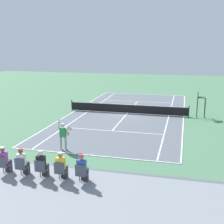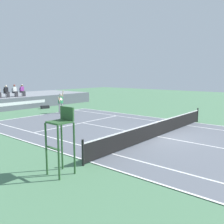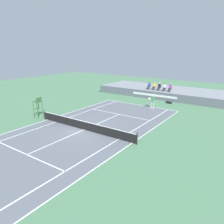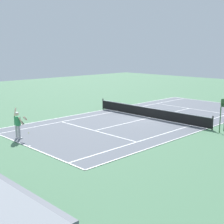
{
  "view_description": "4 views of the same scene",
  "coord_description": "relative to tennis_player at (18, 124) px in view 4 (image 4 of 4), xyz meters",
  "views": [
    {
      "loc": [
        -5.49,
        28.4,
        6.77
      ],
      "look_at": [
        0.61,
        4.0,
        1.0
      ],
      "focal_mm": 47.43,
      "sensor_mm": 36.0,
      "label": 1
    },
    {
      "loc": [
        -12.38,
        -6.91,
        3.59
      ],
      "look_at": [
        0.61,
        4.0,
        1.0
      ],
      "focal_mm": 39.65,
      "sensor_mm": 36.0,
      "label": 2
    },
    {
      "loc": [
        13.84,
        -14.93,
        7.77
      ],
      "look_at": [
        0.61,
        4.0,
        1.0
      ],
      "focal_mm": 34.91,
      "sensor_mm": 36.0,
      "label": 3
    },
    {
      "loc": [
        -16.99,
        21.36,
        5.87
      ],
      "look_at": [
        0.61,
        4.0,
        1.0
      ],
      "focal_mm": 50.98,
      "sensor_mm": 36.0,
      "label": 4
    }
  ],
  "objects": [
    {
      "name": "ground_plane",
      "position": [
        -2.01,
        -11.4,
        -0.99
      ],
      "size": [
        80.0,
        80.0,
        0.0
      ],
      "primitive_type": "plane",
      "color": "#4C7A56"
    },
    {
      "name": "court",
      "position": [
        -2.01,
        -11.4,
        -0.98
      ],
      "size": [
        11.08,
        23.88,
        0.03
      ],
      "color": "slate",
      "rests_on": "ground"
    },
    {
      "name": "net",
      "position": [
        -2.01,
        -11.4,
        -0.47
      ],
      "size": [
        11.98,
        0.1,
        1.07
      ],
      "color": "black",
      "rests_on": "ground"
    },
    {
      "name": "tennis_player",
      "position": [
        0.0,
        0.0,
        0.0
      ],
      "size": [
        0.76,
        0.66,
        2.08
      ],
      "color": "#9E9EA3",
      "rests_on": "ground"
    },
    {
      "name": "tennis_ball",
      "position": [
        0.77,
        -1.19,
        -0.96
      ],
      "size": [
        0.07,
        0.07,
        0.07
      ],
      "primitive_type": "sphere",
      "color": "#D1E533",
      "rests_on": "ground"
    }
  ]
}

